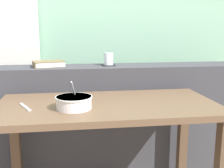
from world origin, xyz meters
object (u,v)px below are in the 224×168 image
(breakfast_table, at_px, (107,121))
(juice_glass, at_px, (108,59))
(closed_book, at_px, (49,64))
(soup_bowl, at_px, (74,102))
(coaster_square, at_px, (108,65))
(fork_utensil, at_px, (25,107))

(breakfast_table, height_order, juice_glass, juice_glass)
(closed_book, height_order, soup_bowl, closed_book)
(coaster_square, height_order, closed_book, closed_book)
(coaster_square, xyz_separation_m, fork_utensil, (-0.53, -0.56, -0.15))
(fork_utensil, bearing_deg, closed_book, 55.55)
(breakfast_table, relative_size, fork_utensil, 7.47)
(breakfast_table, height_order, coaster_square, coaster_square)
(soup_bowl, relative_size, fork_utensil, 1.16)
(coaster_square, height_order, soup_bowl, same)
(closed_book, bearing_deg, breakfast_table, -55.48)
(soup_bowl, bearing_deg, closed_book, 106.21)
(soup_bowl, bearing_deg, breakfast_table, 23.65)
(juice_glass, xyz_separation_m, fork_utensil, (-0.53, -0.56, -0.19))
(breakfast_table, relative_size, closed_book, 5.00)
(coaster_square, height_order, juice_glass, juice_glass)
(soup_bowl, distance_m, fork_utensil, 0.27)
(fork_utensil, bearing_deg, juice_glass, 20.66)
(closed_book, bearing_deg, juice_glass, -0.05)
(coaster_square, relative_size, soup_bowl, 0.51)
(coaster_square, xyz_separation_m, juice_glass, (0.00, 0.00, 0.05))
(coaster_square, bearing_deg, breakfast_table, -98.14)
(soup_bowl, bearing_deg, fork_utensil, 167.32)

